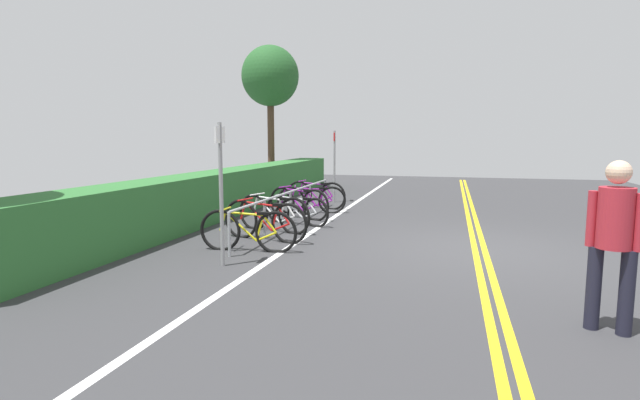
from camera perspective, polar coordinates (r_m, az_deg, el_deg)
ground_plane at (r=8.87m, az=18.12°, el=-5.65°), size 32.08×13.85×0.05m
centre_line_yellow_inner at (r=8.87m, az=18.64°, el=-5.50°), size 28.88×0.10×0.00m
centre_line_yellow_outer at (r=8.86m, az=17.60°, el=-5.47°), size 28.88×0.10×0.00m
bike_lane_stripe_white at (r=9.25m, az=-2.24°, el=-4.60°), size 28.88×0.12×0.00m
bike_rack at (r=10.77m, az=-3.48°, el=0.14°), size 6.23×0.05×0.75m
bicycle_0 at (r=8.32m, az=-8.40°, el=-3.57°), size 0.46×1.71×0.75m
bicycle_1 at (r=9.16m, az=-6.49°, el=-2.42°), size 0.57×1.82×0.79m
bicycle_2 at (r=10.01m, az=-5.45°, el=-1.58°), size 0.63×1.73×0.78m
bicycle_3 at (r=10.77m, az=-2.74°, el=-1.21°), size 0.67×1.63×0.68m
bicycle_4 at (r=11.58m, az=-2.53°, el=-0.38°), size 0.67×1.66×0.78m
bicycle_5 at (r=12.38m, az=-0.98°, el=0.02°), size 0.63×1.69×0.73m
bicycle_6 at (r=13.25m, az=-0.51°, el=0.60°), size 0.46×1.73×0.78m
pedestrian at (r=5.50m, az=31.09°, el=-3.49°), size 0.32×0.46×1.69m
sign_post_near at (r=7.30m, az=-11.49°, el=2.28°), size 0.36×0.07×2.12m
sign_post_far at (r=14.46m, az=1.69°, el=4.79°), size 0.36×0.09×2.11m
hedge_backdrop at (r=12.94m, az=-10.19°, el=1.12°), size 15.18×0.99×1.09m
tree_mid at (r=18.82m, az=-5.83°, el=14.05°), size 2.13×2.13×5.31m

